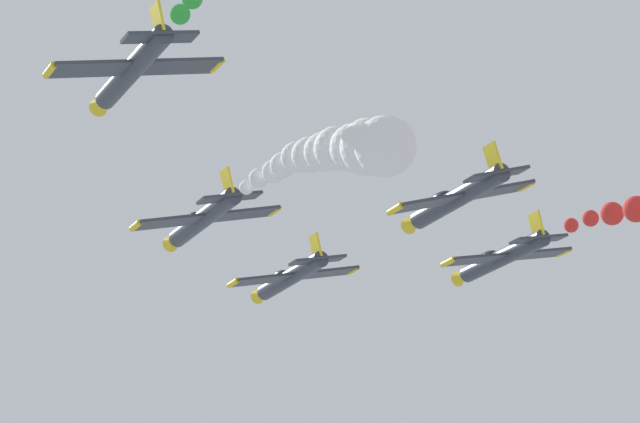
{
  "coord_description": "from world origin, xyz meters",
  "views": [
    {
      "loc": [
        -36.84,
        -73.86,
        108.98
      ],
      "look_at": [
        0.0,
        0.0,
        137.65
      ],
      "focal_mm": 81.15,
      "sensor_mm": 36.0,
      "label": 1
    }
  ],
  "objects": [
    {
      "name": "airplane_left_outer",
      "position": [
        4.64,
        -8.12,
        136.67
      ],
      "size": [
        9.21,
        10.35,
        3.43
      ],
      "rotation": [
        0.0,
        -0.31,
        0.0
      ],
      "color": "#333842"
    },
    {
      "name": "airplane_lead",
      "position": [
        3.41,
        11.33,
        137.01
      ],
      "size": [
        9.39,
        10.35,
        3.1
      ],
      "rotation": [
        0.0,
        -0.23,
        0.0
      ],
      "color": "#333842"
    },
    {
      "name": "smoke_trail_left_inner",
      "position": [
        -6.45,
        -15.92,
        134.84
      ],
      "size": [
        2.9,
        18.2,
        5.38
      ],
      "color": "white"
    },
    {
      "name": "airplane_right_inner",
      "position": [
        13.93,
        1.32,
        137.07
      ],
      "size": [
        9.42,
        10.35,
        3.03
      ],
      "rotation": [
        0.0,
        -0.21,
        0.0
      ],
      "color": "#333842"
    },
    {
      "name": "airplane_left_inner",
      "position": [
        -6.27,
        3.35,
        137.26
      ],
      "size": [
        9.35,
        10.35,
        3.19
      ],
      "rotation": [
        0.0,
        -0.25,
        0.0
      ],
      "color": "#333842"
    },
    {
      "name": "airplane_right_outer",
      "position": [
        -15.14,
        -8.53,
        140.44
      ],
      "size": [
        9.39,
        10.35,
        3.11
      ],
      "rotation": [
        0.0,
        -0.23,
        0.0
      ],
      "color": "#333842"
    }
  ]
}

